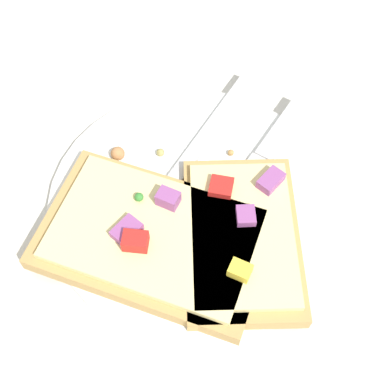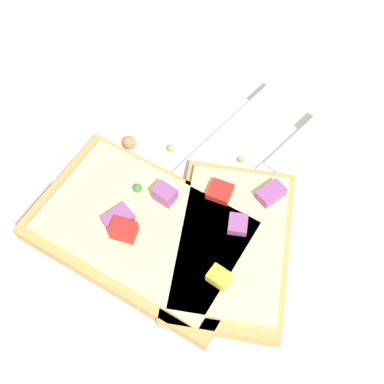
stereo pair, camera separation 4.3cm
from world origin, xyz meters
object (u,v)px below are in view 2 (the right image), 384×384
pizza_slice_main (145,230)px  fork (187,169)px  plate (192,202)px  knife (265,177)px  pizza_slice_corner (231,244)px

pizza_slice_main → fork: bearing=93.3°
fork → pizza_slice_main: 0.07m
plate → knife: size_ratio=1.22×
pizza_slice_corner → plate: bearing=42.5°
fork → pizza_slice_main: size_ratio=1.14×
pizza_slice_main → pizza_slice_corner: (-0.01, 0.07, 0.00)m
plate → fork: fork is taller
plate → knife: knife is taller
plate → fork: bearing=-152.1°
fork → knife: size_ratio=1.12×
fork → pizza_slice_corner: size_ratio=1.44×
pizza_slice_main → knife: bearing=60.1°
fork → pizza_slice_corner: pizza_slice_corner is taller
fork → knife: knife is taller
pizza_slice_corner → fork: bearing=34.7°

